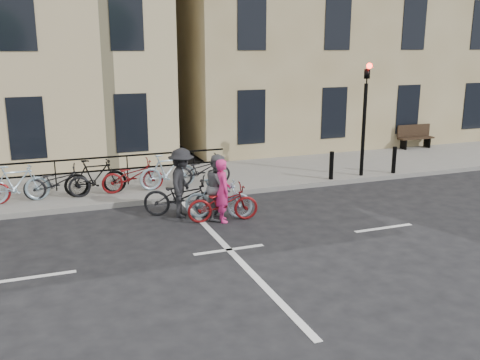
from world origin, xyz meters
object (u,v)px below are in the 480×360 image
object	(u,v)px
bench	(415,136)
cyclist_pink	(223,200)
cyclist_dark	(182,190)
cyclist_grey	(219,193)
traffic_light	(365,106)

from	to	relation	value
bench	cyclist_pink	size ratio (longest dim) A/B	0.86
cyclist_pink	cyclist_dark	size ratio (longest dim) A/B	0.87
cyclist_pink	cyclist_grey	distance (m)	0.29
traffic_light	cyclist_grey	size ratio (longest dim) A/B	2.19
traffic_light	cyclist_pink	world-z (taller)	traffic_light
bench	cyclist_grey	size ratio (longest dim) A/B	0.90
traffic_light	bench	bearing A→B (deg)	35.25
cyclist_pink	cyclist_grey	bearing A→B (deg)	12.62
cyclist_grey	traffic_light	bearing A→B (deg)	-45.79
cyclist_grey	cyclist_dark	bearing A→B (deg)	83.81
bench	cyclist_pink	world-z (taller)	cyclist_pink
cyclist_grey	cyclist_dark	distance (m)	0.96
bench	cyclist_pink	bearing A→B (deg)	-150.98
cyclist_pink	cyclist_grey	size ratio (longest dim) A/B	1.04
cyclist_pink	bench	bearing A→B (deg)	-53.95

